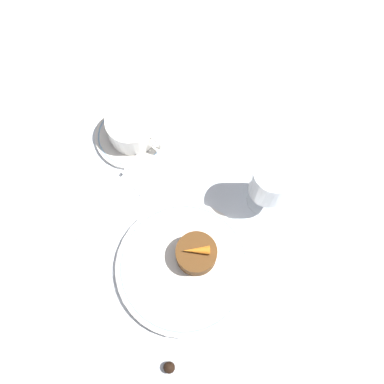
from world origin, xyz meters
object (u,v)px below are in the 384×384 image
Objects in this scene: wine_glass at (271,182)px; dessert_cake at (196,254)px; coffee_cup at (132,127)px; dinner_plate at (184,267)px; fork at (127,199)px.

wine_glass reaches higher than dessert_cake.
coffee_cup is 0.29m from wine_glass.
wine_glass is at bearing 76.98° from dinner_plate.
wine_glass is 0.72× the size of fork.
dessert_cake is (0.17, -0.01, 0.03)m from fork.
dinner_plate is 1.28× the size of fork.
fork is at bearing -144.11° from wine_glass.
fork is at bearing -56.85° from coffee_cup.
wine_glass is at bearing 35.89° from fork.
fork is at bearing 165.84° from dinner_plate.
coffee_cup reaches higher than fork.
dessert_cake reaches higher than fork.
coffee_cup is 1.70× the size of dessert_cake.
dinner_plate is 0.04m from dessert_cake.
coffee_cup is 0.90× the size of wine_glass.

